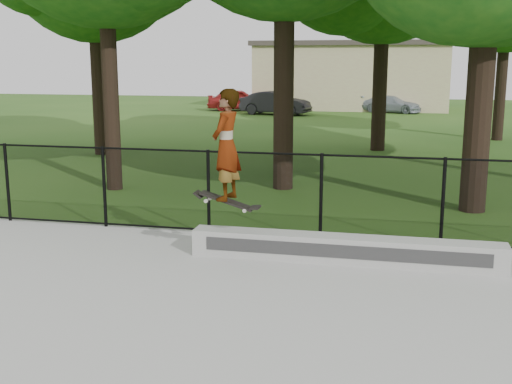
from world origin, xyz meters
TOP-DOWN VIEW (x-y plane):
  - grind_ledge at (0.52, 4.70)m, footprint 4.74×0.40m
  - car_a at (-8.75, 34.62)m, footprint 4.18×2.41m
  - car_b at (-5.90, 32.03)m, footprint 3.88×2.08m
  - car_c at (0.65, 35.02)m, footprint 3.55×2.40m
  - skater_airborne at (-1.25, 4.41)m, footprint 0.81×0.65m
  - chainlink_fence at (0.00, 5.90)m, footprint 16.06×0.06m
  - distant_building at (-2.00, 38.00)m, footprint 12.40×6.40m

SIDE VIEW (x-z plane):
  - grind_ledge at x=0.52m, z-range 0.06..0.47m
  - car_c at x=0.65m, z-range 0.00..1.03m
  - car_b at x=-5.90m, z-range 0.00..1.34m
  - car_a at x=-8.75m, z-range 0.00..1.35m
  - chainlink_fence at x=0.00m, z-range 0.06..1.56m
  - skater_airborne at x=-1.25m, z-range 0.89..2.75m
  - distant_building at x=-2.00m, z-range 0.01..4.31m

